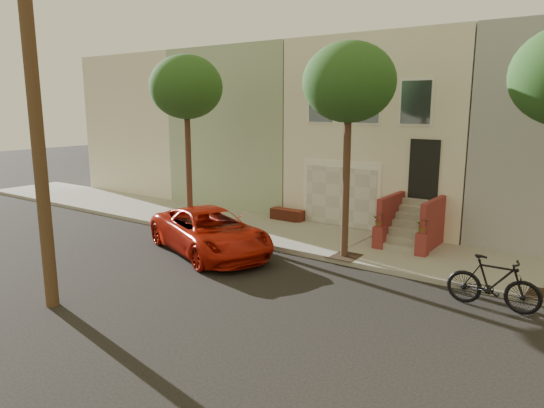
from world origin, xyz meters
The scene contains 7 objects.
ground centered at (0.00, 0.00, 0.00)m, with size 90.00×90.00×0.00m, color black.
sidewalk centered at (0.00, 5.35, 0.07)m, with size 40.00×3.70×0.15m, color gray.
house_row centered at (0.00, 11.19, 3.64)m, with size 33.10×11.70×7.00m.
tree_left centered at (-5.50, 3.90, 5.26)m, with size 2.70×2.57×6.30m.
tree_mid centered at (1.00, 3.90, 5.26)m, with size 2.70×2.57×6.30m.
pickup_truck centered at (-2.87, 2.13, 0.71)m, with size 2.35×5.09×1.42m, color #AD1608.
motorcycle centered at (5.49, 2.67, 0.62)m, with size 0.59×2.07×1.25m, color black.
Camera 1 is at (7.68, -9.16, 4.65)m, focal length 32.80 mm.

